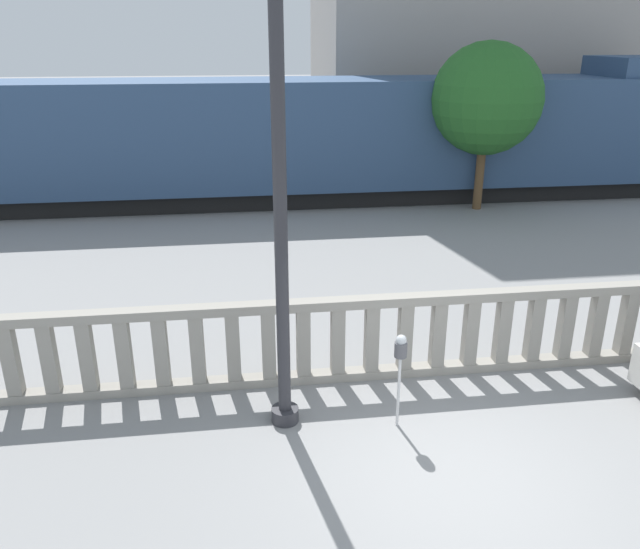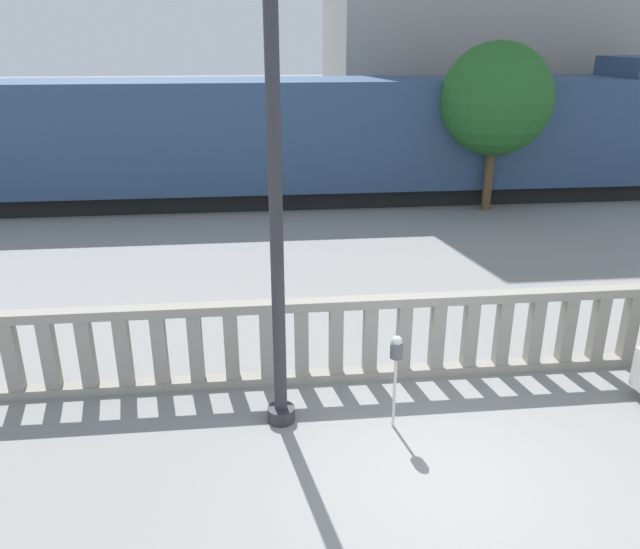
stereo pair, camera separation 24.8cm
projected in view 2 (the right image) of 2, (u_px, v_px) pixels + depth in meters
ground_plane at (449, 480)px, 7.47m from camera, size 160.00×160.00×0.00m
balustrade at (404, 337)px, 9.52m from camera, size 16.35×0.24×1.35m
lamppost at (275, 181)px, 7.42m from camera, size 0.38×0.38×6.81m
parking_meter at (396, 355)px, 8.11m from camera, size 0.17×0.17×1.37m
train_near at (269, 140)px, 19.24m from camera, size 28.28×2.92×4.34m
tree_left at (496, 99)px, 17.82m from camera, size 3.20×3.20×4.86m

